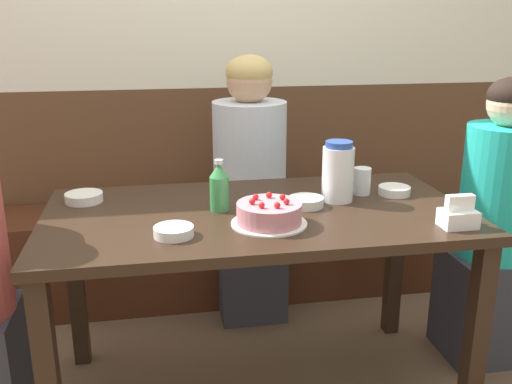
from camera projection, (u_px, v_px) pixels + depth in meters
The scene contains 14 objects.
back_wall at pixel (219, 41), 2.79m from camera, with size 4.80×0.04×2.50m.
bench_seat at pixel (228, 250), 2.88m from camera, with size 2.26×0.38×0.47m.
dining_table at pixel (257, 235), 1.98m from camera, with size 1.44×0.76×0.73m.
birthday_cake at pixel (269, 214), 1.81m from camera, with size 0.24×0.24×0.09m.
water_pitcher at pixel (338, 172), 2.03m from camera, with size 0.11×0.11×0.22m.
soju_bottle at pixel (219, 187), 1.93m from camera, with size 0.07×0.07×0.18m.
napkin_holder at pixel (458, 215), 1.79m from camera, with size 0.11×0.08×0.11m.
bowl_soup_white at pixel (174, 231), 1.72m from camera, with size 0.12×0.12×0.03m.
bowl_rice_small at pixel (394, 190), 2.12m from camera, with size 0.12×0.12×0.03m.
bowl_side_dish at pixel (84, 197), 2.04m from camera, with size 0.13×0.13×0.03m.
bowl_sauce_shallow at pixel (306, 202), 1.99m from camera, with size 0.12×0.12×0.03m.
glass_water_tall at pixel (362, 181), 2.12m from camera, with size 0.06×0.06×0.10m.
person_teal_shirt at pixel (250, 194), 2.61m from camera, with size 0.33×0.34×1.21m.
person_grey_tee at pixel (495, 235), 2.27m from camera, with size 0.34×0.30×1.15m.
Camera 1 is at (-0.33, -1.82, 1.36)m, focal length 40.00 mm.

